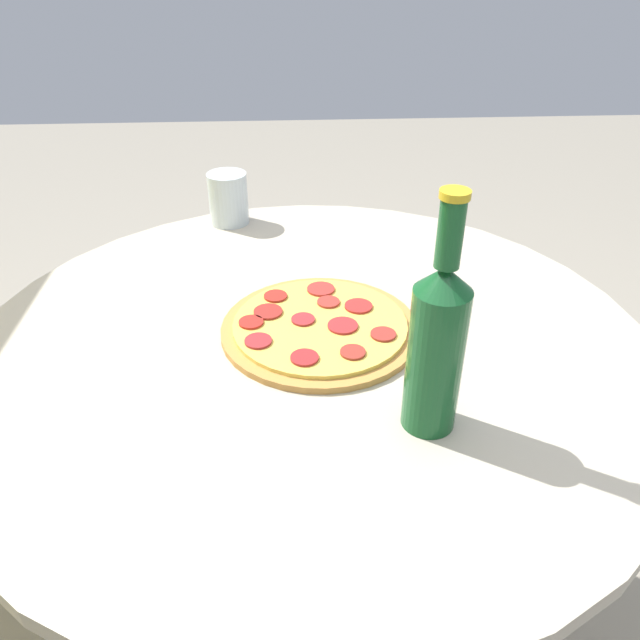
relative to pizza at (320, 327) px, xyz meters
name	(u,v)px	position (x,y,z in m)	size (l,w,h in m)	color
ground_plane	(313,639)	(-0.01, 0.01, -0.78)	(8.00, 8.00, 0.00)	gray
table	(311,438)	(-0.01, 0.01, -0.20)	(0.97, 0.97, 0.77)	#B2A893
pizza	(320,327)	(0.00, 0.00, 0.00)	(0.29, 0.29, 0.02)	#B77F3D
beer_bottle	(437,343)	(-0.20, -0.12, 0.11)	(0.06, 0.06, 0.29)	#144C23
drinking_glass	(228,198)	(0.40, 0.15, 0.04)	(0.08, 0.08, 0.10)	silver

